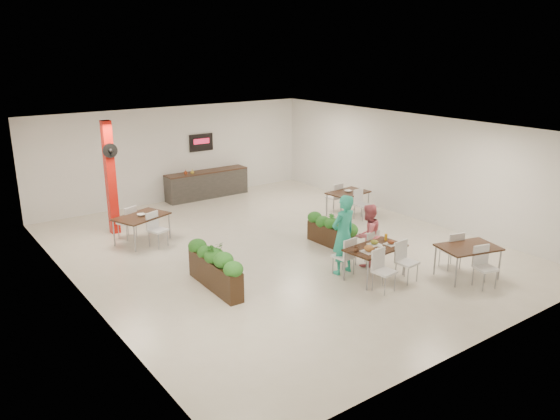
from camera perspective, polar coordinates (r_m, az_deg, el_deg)
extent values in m
plane|color=beige|center=(14.41, -0.26, -4.07)|extent=(12.00, 12.00, 0.00)
cube|color=white|center=(19.00, -10.93, 5.77)|extent=(10.00, 0.10, 3.20)
cube|color=white|center=(9.92, 20.46, -5.13)|extent=(10.00, 0.10, 3.20)
cube|color=white|center=(11.84, -20.34, -1.61)|extent=(0.10, 12.00, 3.20)
cube|color=white|center=(17.24, 13.40, 4.51)|extent=(0.10, 12.00, 3.20)
cube|color=white|center=(13.60, -0.28, 8.64)|extent=(10.00, 12.00, 0.04)
cube|color=red|center=(15.92, -17.30, 3.21)|extent=(0.25, 0.25, 3.20)
cylinder|color=black|center=(15.59, -17.33, 5.94)|extent=(0.40, 0.06, 0.40)
sphere|color=black|center=(15.55, -17.28, 5.92)|extent=(0.12, 0.12, 0.12)
cube|color=#2C2A27|center=(19.38, -7.63, 2.65)|extent=(3.00, 0.60, 0.90)
cube|color=black|center=(19.27, -7.68, 4.00)|extent=(3.00, 0.62, 0.04)
cube|color=black|center=(19.35, -8.24, 6.99)|extent=(0.90, 0.04, 0.60)
cube|color=red|center=(19.32, -8.20, 7.13)|extent=(0.60, 0.02, 0.18)
imported|color=#983919|center=(18.89, -9.83, 4.01)|extent=(0.09, 0.09, 0.19)
imported|color=gold|center=(19.00, -9.16, 4.08)|extent=(0.13, 0.13, 0.17)
cube|color=black|center=(12.59, 9.94, -3.92)|extent=(1.46, 0.91, 0.04)
cylinder|color=gray|center=(12.07, 9.13, -6.73)|extent=(0.04, 0.04, 0.71)
cylinder|color=gray|center=(13.00, 12.83, -5.18)|extent=(0.04, 0.04, 0.71)
cylinder|color=gray|center=(12.48, 6.76, -5.82)|extent=(0.04, 0.04, 0.71)
cylinder|color=gray|center=(13.39, 10.51, -4.40)|extent=(0.04, 0.04, 0.71)
cube|color=white|center=(12.77, 6.66, -4.82)|extent=(0.45, 0.45, 0.05)
cube|color=white|center=(12.56, 7.33, -3.99)|extent=(0.42, 0.07, 0.45)
cylinder|color=gray|center=(13.08, 6.59, -5.39)|extent=(0.02, 0.02, 0.43)
cylinder|color=gray|center=(12.85, 5.54, -5.77)|extent=(0.02, 0.02, 0.43)
cylinder|color=gray|center=(12.87, 7.70, -5.81)|extent=(0.02, 0.02, 0.43)
cylinder|color=gray|center=(12.64, 6.65, -6.21)|extent=(0.02, 0.02, 0.43)
cube|color=white|center=(13.33, 9.01, -3.97)|extent=(0.45, 0.45, 0.05)
cube|color=white|center=(13.13, 9.69, -3.17)|extent=(0.42, 0.07, 0.45)
cylinder|color=gray|center=(13.64, 8.90, -4.54)|extent=(0.02, 0.02, 0.43)
cylinder|color=gray|center=(13.40, 7.94, -4.89)|extent=(0.02, 0.02, 0.43)
cylinder|color=gray|center=(13.44, 9.99, -4.92)|extent=(0.02, 0.02, 0.43)
cylinder|color=gray|center=(13.19, 9.04, -5.29)|extent=(0.02, 0.02, 0.43)
cube|color=white|center=(12.05, 10.84, -6.36)|extent=(0.45, 0.45, 0.05)
cube|color=white|center=(12.07, 10.21, -5.01)|extent=(0.42, 0.07, 0.45)
cylinder|color=gray|center=(11.93, 10.90, -7.85)|extent=(0.02, 0.02, 0.43)
cylinder|color=gray|center=(12.17, 11.92, -7.39)|extent=(0.02, 0.02, 0.43)
cylinder|color=gray|center=(12.12, 9.64, -7.37)|extent=(0.02, 0.02, 0.43)
cylinder|color=gray|center=(12.36, 10.67, -6.93)|extent=(0.02, 0.02, 0.43)
cube|color=white|center=(12.65, 13.14, -5.38)|extent=(0.45, 0.45, 0.05)
cube|color=white|center=(12.66, 12.53, -4.10)|extent=(0.42, 0.07, 0.45)
cylinder|color=gray|center=(12.52, 13.22, -6.79)|extent=(0.02, 0.02, 0.43)
cylinder|color=gray|center=(12.77, 14.14, -6.37)|extent=(0.02, 0.02, 0.43)
cylinder|color=gray|center=(12.70, 11.99, -6.35)|extent=(0.02, 0.02, 0.43)
cylinder|color=gray|center=(12.95, 12.92, -5.95)|extent=(0.02, 0.02, 0.43)
cube|color=white|center=(12.26, 9.25, -4.31)|extent=(0.32, 0.32, 0.01)
ellipsoid|color=#A85F2A|center=(12.24, 9.27, -3.99)|extent=(0.22, 0.22, 0.13)
cube|color=white|center=(12.72, 9.82, -3.56)|extent=(0.28, 0.28, 0.01)
ellipsoid|color=orange|center=(12.70, 9.84, -3.30)|extent=(0.18, 0.18, 0.11)
cube|color=white|center=(12.80, 11.51, -3.52)|extent=(0.28, 0.28, 0.01)
ellipsoid|color=#44170D|center=(12.78, 11.53, -3.29)|extent=(0.16, 0.16, 0.10)
cube|color=white|center=(12.44, 10.44, -4.07)|extent=(0.19, 0.19, 0.01)
ellipsoid|color=white|center=(12.42, 10.45, -3.89)|extent=(0.12, 0.12, 0.07)
cylinder|color=orange|center=(13.05, 11.01, -2.79)|extent=(0.07, 0.07, 0.15)
imported|color=brown|center=(12.23, 7.94, -4.11)|extent=(0.12, 0.12, 0.10)
imported|color=#28AF8F|center=(12.68, 6.63, -2.57)|extent=(0.72, 0.51, 1.89)
imported|color=#EF6A7C|center=(13.27, 9.16, -2.62)|extent=(0.79, 0.64, 1.53)
cube|color=black|center=(12.10, -6.81, -6.69)|extent=(0.39, 1.98, 0.66)
ellipsoid|color=#19581A|center=(11.25, -4.92, -6.02)|extent=(0.40, 0.40, 0.32)
ellipsoid|color=#19581A|center=(11.59, -5.93, -5.35)|extent=(0.40, 0.40, 0.32)
ellipsoid|color=#19581A|center=(11.93, -6.89, -4.72)|extent=(0.40, 0.40, 0.32)
ellipsoid|color=#19581A|center=(12.28, -7.79, -4.12)|extent=(0.40, 0.40, 0.32)
ellipsoid|color=#19581A|center=(12.64, -8.63, -3.55)|extent=(0.40, 0.40, 0.32)
imported|color=#19581A|center=(11.90, -6.90, -4.30)|extent=(0.38, 0.33, 0.43)
cube|color=black|center=(14.56, 5.35, -2.78)|extent=(0.33, 1.64, 0.54)
ellipsoid|color=#19581A|center=(13.99, 7.25, -1.97)|extent=(0.40, 0.40, 0.32)
ellipsoid|color=#19581A|center=(14.21, 6.31, -1.64)|extent=(0.40, 0.40, 0.32)
ellipsoid|color=#19581A|center=(14.44, 5.39, -1.31)|extent=(0.40, 0.40, 0.32)
ellipsoid|color=#19581A|center=(14.67, 4.51, -1.00)|extent=(0.40, 0.40, 0.32)
ellipsoid|color=#19581A|center=(14.90, 3.65, -0.69)|extent=(0.40, 0.40, 0.32)
imported|color=#19581A|center=(14.42, 5.40, -1.10)|extent=(0.20, 0.20, 0.35)
cube|color=black|center=(15.12, -14.30, -0.66)|extent=(1.61, 1.35, 0.04)
cylinder|color=gray|center=(14.56, -14.93, -2.94)|extent=(0.04, 0.04, 0.71)
cylinder|color=gray|center=(15.37, -11.47, -1.66)|extent=(0.04, 0.04, 0.71)
cylinder|color=gray|center=(15.14, -16.97, -2.35)|extent=(0.04, 0.04, 0.71)
cylinder|color=gray|center=(15.92, -13.53, -1.15)|extent=(0.04, 0.04, 0.71)
cube|color=white|center=(15.64, -15.72, -1.27)|extent=(0.54, 0.54, 0.05)
cube|color=white|center=(15.43, -15.33, -0.51)|extent=(0.41, 0.19, 0.45)
cylinder|color=gray|center=(15.94, -15.60, -1.81)|extent=(0.02, 0.02, 0.43)
cylinder|color=gray|center=(15.73, -16.53, -2.14)|extent=(0.02, 0.02, 0.43)
cylinder|color=gray|center=(15.69, -14.78, -2.04)|extent=(0.02, 0.02, 0.43)
cylinder|color=gray|center=(15.48, -15.71, -2.37)|extent=(0.02, 0.02, 0.43)
cube|color=white|center=(14.79, -12.64, -2.08)|extent=(0.54, 0.54, 0.05)
cube|color=white|center=(14.84, -13.21, -1.03)|extent=(0.41, 0.19, 0.45)
cylinder|color=gray|center=(14.64, -12.59, -3.25)|extent=(0.02, 0.02, 0.43)
cylinder|color=gray|center=(14.86, -11.66, -2.89)|extent=(0.02, 0.02, 0.43)
cylinder|color=gray|center=(14.87, -13.51, -2.99)|extent=(0.02, 0.02, 0.43)
cylinder|color=gray|center=(15.09, -12.58, -2.64)|extent=(0.02, 0.02, 0.43)
imported|color=white|center=(15.11, -14.31, -0.49)|extent=(0.22, 0.22, 0.05)
cube|color=black|center=(17.20, 7.13, 1.83)|extent=(1.34, 0.97, 0.04)
cylinder|color=gray|center=(16.66, 6.71, 0.01)|extent=(0.04, 0.04, 0.71)
cylinder|color=gray|center=(17.50, 9.22, 0.72)|extent=(0.04, 0.04, 0.71)
cylinder|color=gray|center=(17.12, 4.91, 0.53)|extent=(0.04, 0.04, 0.71)
cylinder|color=gray|center=(17.94, 7.44, 1.20)|extent=(0.04, 0.04, 0.71)
cube|color=white|center=(17.66, 5.64, 1.33)|extent=(0.46, 0.46, 0.05)
cube|color=white|center=(17.47, 6.12, 1.99)|extent=(0.42, 0.08, 0.45)
cylinder|color=gray|center=(17.95, 5.59, 0.81)|extent=(0.02, 0.02, 0.43)
cylinder|color=gray|center=(17.71, 4.84, 0.61)|extent=(0.02, 0.02, 0.43)
cylinder|color=gray|center=(17.73, 6.40, 0.58)|extent=(0.02, 0.02, 0.43)
cylinder|color=gray|center=(17.49, 5.65, 0.38)|extent=(0.02, 0.02, 0.43)
cube|color=white|center=(16.90, 8.62, 0.51)|extent=(0.46, 0.46, 0.05)
cube|color=white|center=(16.95, 8.17, 1.46)|extent=(0.42, 0.08, 0.45)
cylinder|color=gray|center=(16.74, 8.66, -0.49)|extent=(0.02, 0.02, 0.43)
cylinder|color=gray|center=(16.99, 9.39, -0.26)|extent=(0.02, 0.02, 0.43)
cylinder|color=gray|center=(16.95, 7.78, -0.24)|extent=(0.02, 0.02, 0.43)
cylinder|color=gray|center=(17.20, 8.52, -0.02)|extent=(0.02, 0.02, 0.43)
imported|color=white|center=(17.19, 7.14, 1.98)|extent=(0.22, 0.22, 0.05)
cube|color=black|center=(13.16, 19.10, -3.69)|extent=(1.50, 1.19, 0.04)
cylinder|color=gray|center=(12.66, 17.92, -6.22)|extent=(0.04, 0.04, 0.71)
cylinder|color=gray|center=(13.41, 21.96, -5.34)|extent=(0.04, 0.04, 0.71)
cylinder|color=gray|center=(13.21, 15.89, -5.07)|extent=(0.04, 0.04, 0.71)
cylinder|color=gray|center=(13.93, 19.87, -4.30)|extent=(0.04, 0.04, 0.71)
cube|color=white|center=(13.69, 17.40, -4.00)|extent=(0.51, 0.51, 0.05)
cube|color=white|center=(13.47, 17.98, -3.26)|extent=(0.42, 0.15, 0.45)
cylinder|color=gray|center=(13.99, 17.44, -4.58)|extent=(0.02, 0.02, 0.43)
cylinder|color=gray|center=(13.79, 16.32, -4.79)|extent=(0.02, 0.02, 0.43)
cylinder|color=gray|center=(13.75, 18.31, -5.04)|extent=(0.02, 0.02, 0.43)
cylinder|color=gray|center=(13.55, 17.18, -5.27)|extent=(0.02, 0.02, 0.43)
cube|color=white|center=(12.84, 20.68, -5.71)|extent=(0.51, 0.51, 0.05)
cube|color=white|center=(12.88, 20.24, -4.39)|extent=(0.42, 0.15, 0.45)
cylinder|color=gray|center=(12.71, 20.49, -7.08)|extent=(0.02, 0.02, 0.43)
cylinder|color=gray|center=(12.92, 21.63, -6.80)|extent=(0.02, 0.02, 0.43)
cylinder|color=gray|center=(12.94, 19.51, -6.54)|extent=(0.02, 0.02, 0.43)
cylinder|color=gray|center=(13.15, 20.65, -6.28)|extent=(0.02, 0.02, 0.43)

